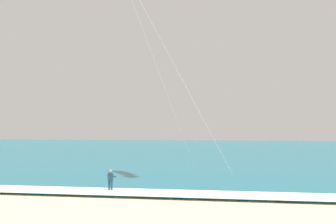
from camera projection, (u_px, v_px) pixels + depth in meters
The scene contains 4 objects.
sea at pixel (223, 150), 86.16m from camera, with size 200.00×120.00×0.20m, color #146075.
surf_foam at pixel (187, 194), 28.08m from camera, with size 200.00×3.09×0.04m, color white.
surfboard at pixel (110, 193), 29.57m from camera, with size 0.64×1.45×0.09m.
kitesurfer at pixel (111, 180), 29.62m from camera, with size 0.57×0.57×1.69m.
Camera 1 is at (3.58, -15.86, 4.65)m, focal length 44.68 mm.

